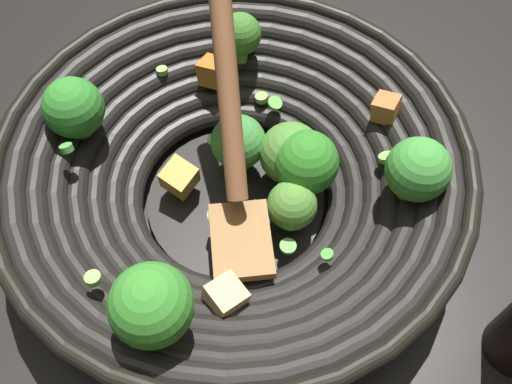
# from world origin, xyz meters

# --- Properties ---
(ground_plane) EXTENTS (4.00, 4.00, 0.00)m
(ground_plane) POSITION_xyz_m (0.00, 0.00, 0.00)
(ground_plane) COLOR black
(wok) EXTENTS (0.41, 0.41, 0.23)m
(wok) POSITION_xyz_m (0.00, -0.00, 0.06)
(wok) COLOR black
(wok) RESTS_ON ground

